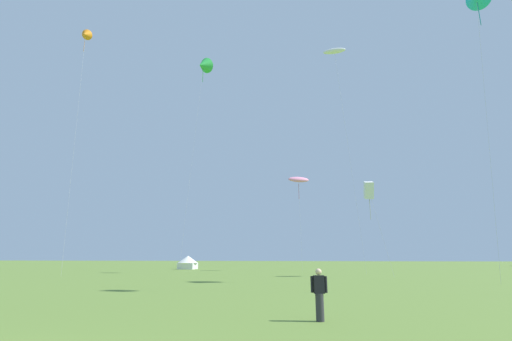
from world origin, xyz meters
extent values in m
cone|color=orange|center=(-23.98, 33.05, 31.83)|extent=(1.82, 2.04, 1.80)
cylinder|color=#A75C11|center=(-23.98, 33.05, 30.34)|extent=(0.04, 0.04, 2.25)
cylinder|color=#B2B2B7|center=(-23.22, 32.57, 15.92)|extent=(1.53, 0.97, 31.84)
ellipsoid|color=pink|center=(3.26, 54.02, 14.85)|extent=(3.91, 2.79, 1.39)
cylinder|color=#A9627C|center=(3.26, 54.02, 12.84)|extent=(0.08, 0.08, 2.63)
cylinder|color=#B2B2B7|center=(3.40, 53.40, 7.42)|extent=(0.29, 1.27, 14.85)
cube|color=white|center=(12.41, 37.64, 9.75)|extent=(1.11, 1.63, 2.17)
cylinder|color=#A4A4A4|center=(12.41, 37.64, 7.76)|extent=(0.07, 0.07, 2.88)
cylinder|color=#B2B2B7|center=(13.35, 37.20, 4.87)|extent=(1.91, 0.89, 9.75)
ellipsoid|color=white|center=(9.81, 44.93, 32.77)|extent=(3.47, 1.58, 0.98)
cylinder|color=#B2B2B7|center=(11.00, 44.34, 16.39)|extent=(2.39, 1.19, 32.77)
cone|color=green|center=(-14.18, 53.50, 37.72)|extent=(3.83, 4.14, 3.61)
cylinder|color=#207C31|center=(-14.18, 53.50, 35.60)|extent=(0.09, 0.09, 2.72)
cylinder|color=#B2B2B7|center=(-15.24, 52.59, 18.86)|extent=(2.15, 1.85, 37.72)
cylinder|color=teal|center=(22.62, 27.96, 24.92)|extent=(0.07, 0.07, 2.48)
cylinder|color=#B2B2B7|center=(21.55, 27.47, 13.39)|extent=(2.15, 1.00, 26.78)
cylinder|color=#2D2D33|center=(6.67, 7.69, 0.45)|extent=(0.28, 0.28, 0.90)
cube|color=black|center=(6.67, 7.69, 1.20)|extent=(0.40, 0.29, 0.60)
sphere|color=beige|center=(6.67, 7.69, 1.62)|extent=(0.22, 0.22, 0.22)
cylinder|color=black|center=(6.43, 7.69, 1.20)|extent=(0.09, 0.09, 0.55)
cylinder|color=black|center=(6.91, 7.69, 1.20)|extent=(0.09, 0.09, 0.55)
cube|color=white|center=(-17.39, 58.25, 0.55)|extent=(2.92, 2.92, 1.09)
cone|color=white|center=(-17.39, 58.25, 1.73)|extent=(3.65, 3.65, 1.28)
camera|label=1|loc=(6.87, -5.47, 2.12)|focal=25.20mm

